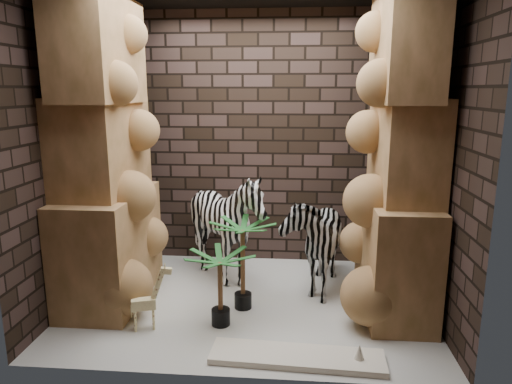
# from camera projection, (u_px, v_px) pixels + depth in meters

# --- Properties ---
(floor) EXTENTS (3.50, 3.50, 0.00)m
(floor) POSITION_uv_depth(u_px,v_px,m) (248.00, 302.00, 4.68)
(floor) COLOR beige
(floor) RESTS_ON ground
(wall_back) EXTENTS (3.50, 0.00, 3.50)m
(wall_back) POSITION_uv_depth(u_px,v_px,m) (258.00, 140.00, 5.57)
(wall_back) COLOR black
(wall_back) RESTS_ON ground
(wall_front) EXTENTS (3.50, 0.00, 3.50)m
(wall_front) POSITION_uv_depth(u_px,v_px,m) (229.00, 180.00, 3.14)
(wall_front) COLOR black
(wall_front) RESTS_ON ground
(wall_left) EXTENTS (0.00, 3.00, 3.00)m
(wall_left) POSITION_uv_depth(u_px,v_px,m) (68.00, 153.00, 4.50)
(wall_left) COLOR black
(wall_left) RESTS_ON ground
(wall_right) EXTENTS (0.00, 3.00, 3.00)m
(wall_right) POSITION_uv_depth(u_px,v_px,m) (439.00, 157.00, 4.21)
(wall_right) COLOR black
(wall_right) RESTS_ON ground
(rock_pillar_left) EXTENTS (0.68, 1.30, 3.00)m
(rock_pillar_left) POSITION_uv_depth(u_px,v_px,m) (103.00, 153.00, 4.47)
(rock_pillar_left) COLOR tan
(rock_pillar_left) RESTS_ON floor
(rock_pillar_right) EXTENTS (0.58, 1.25, 3.00)m
(rock_pillar_right) POSITION_uv_depth(u_px,v_px,m) (402.00, 157.00, 4.24)
(rock_pillar_right) COLOR tan
(rock_pillar_right) RESTS_ON floor
(zebra_right) EXTENTS (0.71, 1.13, 1.26)m
(zebra_right) POSITION_uv_depth(u_px,v_px,m) (314.00, 230.00, 4.94)
(zebra_right) COLOR white
(zebra_right) RESTS_ON floor
(zebra_left) EXTENTS (1.11, 1.34, 1.16)m
(zebra_left) POSITION_uv_depth(u_px,v_px,m) (227.00, 231.00, 5.08)
(zebra_left) COLOR white
(zebra_left) RESTS_ON floor
(giraffe_toy) EXTENTS (0.33, 0.19, 0.62)m
(giraffe_toy) POSITION_uv_depth(u_px,v_px,m) (143.00, 297.00, 4.09)
(giraffe_toy) COLOR #FBEBA3
(giraffe_toy) RESTS_ON floor
(palm_front) EXTENTS (0.36, 0.36, 0.90)m
(palm_front) POSITION_uv_depth(u_px,v_px,m) (243.00, 265.00, 4.47)
(palm_front) COLOR #266B36
(palm_front) RESTS_ON floor
(palm_back) EXTENTS (0.36, 0.36, 0.70)m
(palm_back) POSITION_uv_depth(u_px,v_px,m) (220.00, 289.00, 4.17)
(palm_back) COLOR #266B36
(palm_back) RESTS_ON floor
(surfboard) EXTENTS (1.39, 0.41, 0.05)m
(surfboard) POSITION_uv_depth(u_px,v_px,m) (297.00, 357.00, 3.68)
(surfboard) COLOR white
(surfboard) RESTS_ON floor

